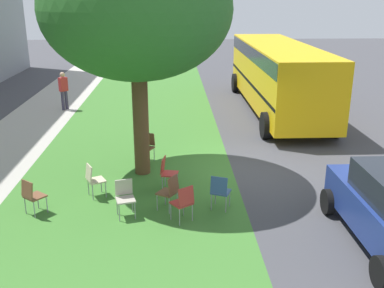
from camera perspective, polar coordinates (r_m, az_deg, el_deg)
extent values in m
plane|color=#424247|center=(13.12, 6.08, -3.40)|extent=(80.00, 80.00, 0.00)
cube|color=#3D752D|center=(13.04, -7.99, -3.61)|extent=(48.00, 6.00, 0.01)
cylinder|color=brown|center=(12.45, -6.61, 3.51)|extent=(0.44, 0.44, 3.35)
ellipsoid|color=#2D6B28|center=(12.03, -7.14, 16.82)|extent=(4.99, 4.99, 3.69)
cube|color=#B7332D|center=(10.11, -1.36, -7.58)|extent=(0.57, 0.57, 0.04)
cube|color=#B7332D|center=(9.87, -0.75, -6.70)|extent=(0.30, 0.38, 0.40)
cylinder|color=gray|center=(10.43, -1.10, -8.12)|extent=(0.02, 0.02, 0.42)
cylinder|color=gray|center=(10.24, -2.74, -8.66)|extent=(0.02, 0.02, 0.42)
cylinder|color=gray|center=(10.18, 0.05, -8.80)|extent=(0.02, 0.02, 0.42)
cylinder|color=gray|center=(9.99, -1.61, -9.38)|extent=(0.02, 0.02, 0.42)
cube|color=#335184|center=(10.68, 3.72, -6.12)|extent=(0.53, 0.54, 0.04)
cube|color=#335184|center=(10.42, 3.47, -5.32)|extent=(0.23, 0.40, 0.40)
cylinder|color=gray|center=(10.88, 4.86, -6.99)|extent=(0.02, 0.02, 0.42)
cylinder|color=gray|center=(10.97, 3.03, -6.73)|extent=(0.02, 0.02, 0.42)
cylinder|color=gray|center=(10.58, 4.38, -7.74)|extent=(0.02, 0.02, 0.42)
cylinder|color=gray|center=(10.67, 2.50, -7.47)|extent=(0.02, 0.02, 0.42)
cube|color=#B7332D|center=(11.68, -2.86, -3.84)|extent=(0.49, 0.47, 0.04)
cube|color=#B7332D|center=(11.63, -3.75, -2.70)|extent=(0.41, 0.16, 0.40)
cylinder|color=gray|center=(11.58, -2.18, -5.27)|extent=(0.02, 0.02, 0.42)
cylinder|color=gray|center=(11.91, -1.87, -4.58)|extent=(0.02, 0.02, 0.42)
cylinder|color=gray|center=(11.64, -3.83, -5.17)|extent=(0.02, 0.02, 0.42)
cylinder|color=gray|center=(11.97, -3.47, -4.48)|extent=(0.02, 0.02, 0.42)
cube|color=#ADA393|center=(10.37, -8.54, -7.08)|extent=(0.49, 0.51, 0.04)
cube|color=#ADA393|center=(10.43, -8.76, -5.48)|extent=(0.18, 0.41, 0.40)
cylinder|color=gray|center=(10.30, -9.32, -8.74)|extent=(0.02, 0.02, 0.42)
cylinder|color=gray|center=(10.35, -7.33, -8.51)|extent=(0.02, 0.02, 0.42)
cylinder|color=gray|center=(10.60, -9.60, -7.92)|extent=(0.02, 0.02, 0.42)
cylinder|color=gray|center=(10.65, -7.66, -7.70)|extent=(0.02, 0.02, 0.42)
cube|color=brown|center=(10.62, -3.22, -6.24)|extent=(0.57, 0.56, 0.04)
cube|color=brown|center=(10.43, -2.41, -5.26)|extent=(0.38, 0.28, 0.40)
cylinder|color=gray|center=(10.94, -3.45, -6.80)|extent=(0.02, 0.02, 0.42)
cylinder|color=gray|center=(10.67, -4.50, -7.52)|extent=(0.02, 0.02, 0.42)
cylinder|color=gray|center=(10.78, -1.91, -7.19)|extent=(0.02, 0.02, 0.42)
cylinder|color=gray|center=(10.50, -2.94, -7.93)|extent=(0.02, 0.02, 0.42)
cube|color=brown|center=(11.04, -19.51, -6.35)|extent=(0.58, 0.58, 0.04)
cube|color=brown|center=(10.86, -20.43, -5.50)|extent=(0.32, 0.36, 0.40)
cylinder|color=gray|center=(11.08, -18.13, -7.41)|extent=(0.02, 0.02, 0.42)
cylinder|color=gray|center=(11.36, -19.19, -6.88)|extent=(0.02, 0.02, 0.42)
cylinder|color=gray|center=(10.92, -19.59, -7.99)|extent=(0.02, 0.02, 0.42)
cylinder|color=gray|center=(11.20, -20.63, -7.42)|extent=(0.02, 0.02, 0.42)
cube|color=brown|center=(13.66, -5.91, -0.53)|extent=(0.54, 0.55, 0.04)
cube|color=brown|center=(13.73, -5.59, 0.65)|extent=(0.25, 0.40, 0.40)
cylinder|color=gray|center=(13.68, -6.88, -1.55)|extent=(0.02, 0.02, 0.42)
cylinder|color=gray|center=(13.51, -5.54, -1.76)|extent=(0.02, 0.02, 0.42)
cylinder|color=gray|center=(13.96, -6.20, -1.11)|extent=(0.02, 0.02, 0.42)
cylinder|color=gray|center=(13.79, -4.89, -1.30)|extent=(0.02, 0.02, 0.42)
cube|color=beige|center=(11.53, -12.17, -4.58)|extent=(0.56, 0.55, 0.04)
cube|color=beige|center=(11.39, -13.12, -3.64)|extent=(0.39, 0.26, 0.40)
cylinder|color=gray|center=(11.51, -11.01, -5.79)|extent=(0.02, 0.02, 0.42)
cylinder|color=gray|center=(11.82, -11.59, -5.15)|extent=(0.02, 0.02, 0.42)
cylinder|color=gray|center=(11.42, -12.63, -6.11)|extent=(0.02, 0.02, 0.42)
cylinder|color=gray|center=(11.74, -13.16, -5.45)|extent=(0.02, 0.02, 0.42)
cylinder|color=black|center=(10.95, 17.04, -7.10)|extent=(0.60, 0.18, 0.60)
cylinder|color=black|center=(8.72, 23.13, -14.97)|extent=(0.60, 0.18, 0.60)
cube|color=yellow|center=(19.85, 10.91, 8.85)|extent=(10.40, 2.44, 2.50)
cube|color=black|center=(19.91, 10.84, 7.85)|extent=(10.30, 2.46, 0.12)
cube|color=black|center=(19.72, 11.07, 11.42)|extent=(10.30, 2.46, 0.56)
cylinder|color=black|center=(23.69, 5.57, 7.83)|extent=(0.96, 0.28, 0.96)
cylinder|color=black|center=(24.17, 11.55, 7.76)|extent=(0.96, 0.28, 0.96)
cylinder|color=black|center=(16.02, 9.45, 2.37)|extent=(0.96, 0.28, 0.96)
cylinder|color=black|center=(16.72, 17.94, 2.40)|extent=(0.96, 0.28, 0.96)
cylinder|color=#3F3851|center=(20.67, -15.82, 5.45)|extent=(0.14, 0.14, 0.85)
cylinder|color=#3F3851|center=(20.58, -16.25, 5.35)|extent=(0.14, 0.14, 0.85)
cube|color=red|center=(20.48, -16.22, 7.37)|extent=(0.39, 0.40, 0.60)
sphere|color=tan|center=(20.40, -16.33, 8.56)|extent=(0.22, 0.22, 0.22)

